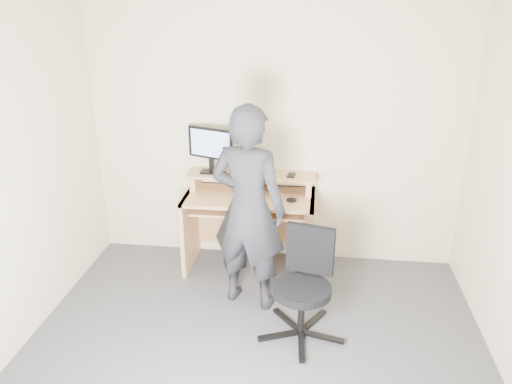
% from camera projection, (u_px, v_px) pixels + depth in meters
% --- Properties ---
extents(ground, '(3.50, 3.50, 0.00)m').
position_uv_depth(ground, '(250.00, 372.00, 3.52)').
color(ground, '#515055').
rests_on(ground, ground).
extents(back_wall, '(3.50, 0.02, 2.50)m').
position_uv_depth(back_wall, '(275.00, 135.00, 4.66)').
color(back_wall, beige).
rests_on(back_wall, ground).
extents(desk, '(1.20, 0.60, 0.91)m').
position_uv_depth(desk, '(251.00, 212.00, 4.75)').
color(desk, tan).
rests_on(desk, ground).
extents(monitor, '(0.44, 0.18, 0.43)m').
position_uv_depth(monitor, '(211.00, 146.00, 4.61)').
color(monitor, black).
rests_on(monitor, desk).
extents(external_drive, '(0.09, 0.14, 0.20)m').
position_uv_depth(external_drive, '(243.00, 164.00, 4.64)').
color(external_drive, black).
rests_on(external_drive, desk).
extents(travel_mug, '(0.09, 0.09, 0.18)m').
position_uv_depth(travel_mug, '(263.00, 166.00, 4.62)').
color(travel_mug, '#B3B2B7').
rests_on(travel_mug, desk).
extents(smartphone, '(0.08, 0.14, 0.01)m').
position_uv_depth(smartphone, '(291.00, 175.00, 4.62)').
color(smartphone, black).
rests_on(smartphone, desk).
extents(charger, '(0.06, 0.05, 0.03)m').
position_uv_depth(charger, '(223.00, 173.00, 4.63)').
color(charger, black).
rests_on(charger, desk).
extents(headphones, '(0.18, 0.17, 0.06)m').
position_uv_depth(headphones, '(230.00, 170.00, 4.76)').
color(headphones, silver).
rests_on(headphones, desk).
extents(keyboard, '(0.49, 0.26, 0.03)m').
position_uv_depth(keyboard, '(243.00, 207.00, 4.55)').
color(keyboard, black).
rests_on(keyboard, desk).
extents(mouse, '(0.11, 0.08, 0.04)m').
position_uv_depth(mouse, '(292.00, 200.00, 4.45)').
color(mouse, black).
rests_on(mouse, desk).
extents(office_chair, '(0.67, 0.65, 0.84)m').
position_uv_depth(office_chair, '(305.00, 280.00, 3.79)').
color(office_chair, black).
rests_on(office_chair, ground).
extents(person, '(0.72, 0.56, 1.73)m').
position_uv_depth(person, '(248.00, 209.00, 4.02)').
color(person, black).
rests_on(person, ground).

